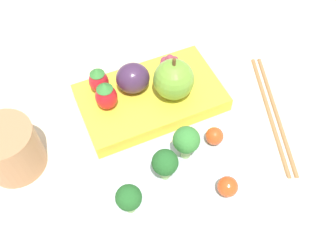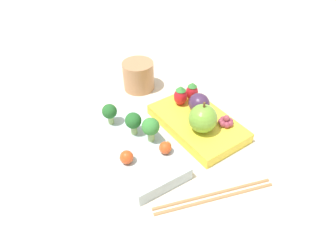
% 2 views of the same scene
% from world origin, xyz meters
% --- Properties ---
extents(ground_plane, '(4.00, 4.00, 0.00)m').
position_xyz_m(ground_plane, '(0.00, 0.00, 0.00)').
color(ground_plane, beige).
extents(bento_box_savoury, '(0.23, 0.13, 0.03)m').
position_xyz_m(bento_box_savoury, '(-0.00, 0.07, 0.01)').
color(bento_box_savoury, silver).
rests_on(bento_box_savoury, ground_plane).
extents(bento_box_fruit, '(0.21, 0.15, 0.02)m').
position_xyz_m(bento_box_fruit, '(0.01, -0.08, 0.01)').
color(bento_box_fruit, yellow).
rests_on(bento_box_fruit, ground_plane).
extents(broccoli_floret_0, '(0.03, 0.03, 0.04)m').
position_xyz_m(broccoli_floret_0, '(0.07, 0.09, 0.05)').
color(broccoli_floret_0, '#93B770').
rests_on(broccoli_floret_0, bento_box_savoury).
extents(broccoli_floret_1, '(0.03, 0.03, 0.05)m').
position_xyz_m(broccoli_floret_1, '(0.02, 0.06, 0.06)').
color(broccoli_floret_1, '#93B770').
rests_on(broccoli_floret_1, bento_box_savoury).
extents(broccoli_floret_2, '(0.03, 0.03, 0.05)m').
position_xyz_m(broccoli_floret_2, '(-0.01, 0.04, 0.06)').
color(broccoli_floret_2, '#93B770').
rests_on(broccoli_floret_2, bento_box_savoury).
extents(cherry_tomato_0, '(0.02, 0.02, 0.02)m').
position_xyz_m(cherry_tomato_0, '(-0.04, 0.10, 0.04)').
color(cherry_tomato_0, '#DB4C1E').
rests_on(cherry_tomato_0, bento_box_savoury).
extents(cherry_tomato_1, '(0.02, 0.02, 0.02)m').
position_xyz_m(cherry_tomato_1, '(-0.05, 0.03, 0.04)').
color(cherry_tomato_1, '#DB4C1E').
rests_on(cherry_tomato_1, bento_box_savoury).
extents(apple, '(0.06, 0.06, 0.07)m').
position_xyz_m(apple, '(-0.02, -0.07, 0.05)').
color(apple, '#70A838').
rests_on(apple, bento_box_fruit).
extents(strawberry_0, '(0.03, 0.03, 0.05)m').
position_xyz_m(strawberry_0, '(0.07, -0.07, 0.04)').
color(strawberry_0, red).
rests_on(strawberry_0, bento_box_fruit).
extents(strawberry_1, '(0.03, 0.03, 0.04)m').
position_xyz_m(strawberry_1, '(0.07, -0.10, 0.04)').
color(strawberry_1, red).
rests_on(strawberry_1, bento_box_fruit).
extents(plum, '(0.05, 0.04, 0.04)m').
position_xyz_m(plum, '(0.03, -0.09, 0.04)').
color(plum, '#42284C').
rests_on(plum, bento_box_fruit).
extents(grape_cluster, '(0.03, 0.03, 0.02)m').
position_xyz_m(grape_cluster, '(-0.03, -0.12, 0.03)').
color(grape_cluster, '#93384C').
rests_on(grape_cluster, bento_box_fruit).
extents(drinking_cup, '(0.07, 0.07, 0.07)m').
position_xyz_m(drinking_cup, '(0.20, -0.03, 0.03)').
color(drinking_cup, tan).
rests_on(drinking_cup, ground_plane).
extents(chopsticks_pair, '(0.06, 0.21, 0.01)m').
position_xyz_m(chopsticks_pair, '(-0.16, -0.01, 0.00)').
color(chopsticks_pair, '#A37547').
rests_on(chopsticks_pair, ground_plane).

